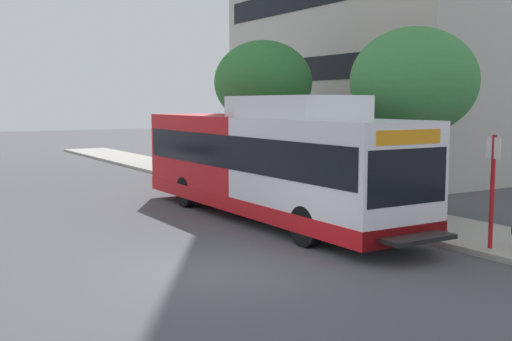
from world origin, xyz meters
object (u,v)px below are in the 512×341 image
(street_tree_mid_block, at_px, (263,83))
(transit_bus, at_px, (268,162))
(street_tree_near_stop, at_px, (414,82))
(bus_stop_sign_pole, at_px, (492,183))

(street_tree_mid_block, bearing_deg, transit_bus, -121.03)
(street_tree_near_stop, bearing_deg, street_tree_mid_block, 89.83)
(bus_stop_sign_pole, distance_m, street_tree_near_stop, 5.38)
(transit_bus, distance_m, street_tree_near_stop, 4.99)
(transit_bus, bearing_deg, street_tree_near_stop, -25.95)
(bus_stop_sign_pole, bearing_deg, street_tree_near_stop, 66.57)
(transit_bus, height_order, bus_stop_sign_pole, transit_bus)
(transit_bus, bearing_deg, bus_stop_sign_pole, -72.18)
(transit_bus, relative_size, street_tree_mid_block, 2.08)
(bus_stop_sign_pole, relative_size, street_tree_near_stop, 0.47)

